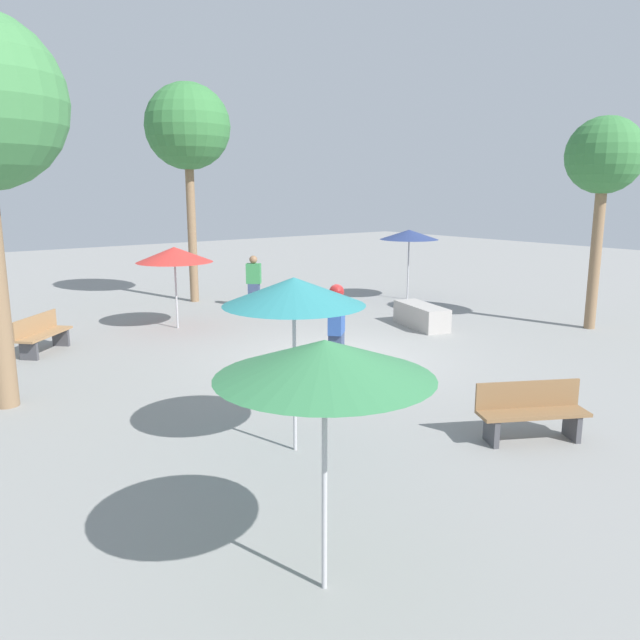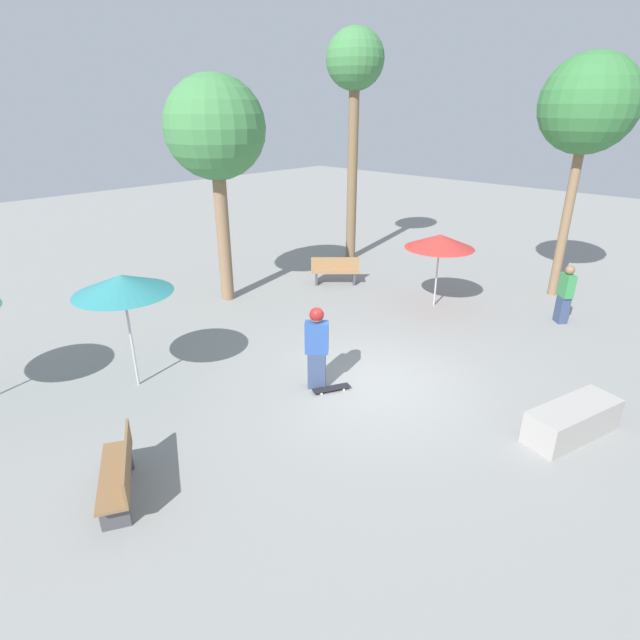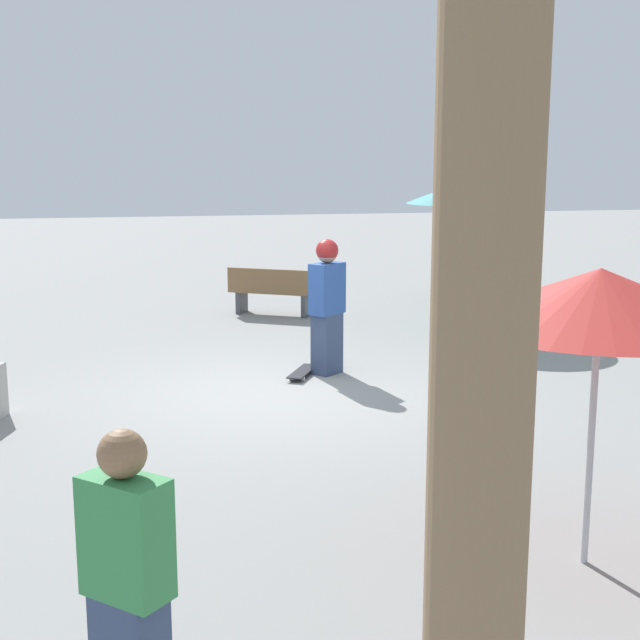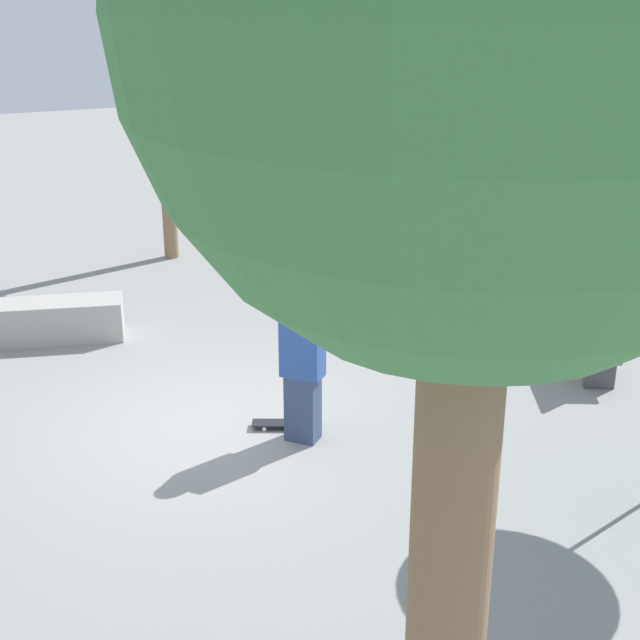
% 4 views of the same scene
% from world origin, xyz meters
% --- Properties ---
extents(ground_plane, '(60.00, 60.00, 0.00)m').
position_xyz_m(ground_plane, '(0.00, 0.00, 0.00)').
color(ground_plane, gray).
extents(skater_main, '(0.51, 0.53, 1.79)m').
position_xyz_m(skater_main, '(-0.89, 0.81, 0.97)').
color(skater_main, '#38476B').
rests_on(skater_main, ground_plane).
extents(skateboard, '(0.80, 0.54, 0.07)m').
position_xyz_m(skateboard, '(-0.81, 0.47, 0.06)').
color(skateboard, black).
rests_on(skateboard, ground_plane).
extents(bench_near, '(1.16, 1.61, 0.85)m').
position_xyz_m(bench_near, '(-5.24, 0.72, 0.43)').
color(bench_near, '#47474C').
rests_on(bench_near, ground_plane).
extents(shade_umbrella_red, '(1.97, 1.97, 2.14)m').
position_xyz_m(shade_umbrella_red, '(4.88, 1.51, 1.94)').
color(shade_umbrella_red, '#B7B7BC').
rests_on(shade_umbrella_red, ground_plane).
extents(shade_umbrella_teal, '(1.93, 1.93, 2.45)m').
position_xyz_m(shade_umbrella_teal, '(-3.44, 3.64, 2.25)').
color(shade_umbrella_teal, '#B7B7BC').
rests_on(shade_umbrella_teal, ground_plane).
extents(shade_umbrella_green, '(1.91, 1.91, 2.34)m').
position_xyz_m(shade_umbrella_green, '(-6.13, 5.23, 2.17)').
color(shade_umbrella_green, '#B7B7BC').
rests_on(shade_umbrella_green, ground_plane).
extents(bystander_watching, '(0.48, 0.49, 1.61)m').
position_xyz_m(bystander_watching, '(6.18, -1.66, 0.80)').
color(bystander_watching, '#38476B').
rests_on(bystander_watching, ground_plane).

